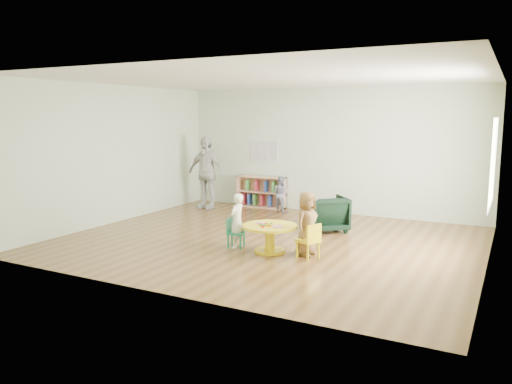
% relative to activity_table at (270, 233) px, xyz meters
% --- Properties ---
extents(room, '(7.10, 7.00, 2.80)m').
position_rel_activity_table_xyz_m(room, '(-0.33, 0.66, 1.59)').
color(room, brown).
rests_on(room, ground).
extents(activity_table, '(0.88, 0.88, 0.49)m').
position_rel_activity_table_xyz_m(activity_table, '(0.00, 0.00, 0.00)').
color(activity_table, yellow).
rests_on(activity_table, ground).
extents(kid_chair_left, '(0.32, 0.32, 0.50)m').
position_rel_activity_table_xyz_m(kid_chair_left, '(-0.66, -0.02, -0.04)').
color(kid_chair_left, '#17825C').
rests_on(kid_chair_left, ground).
extents(kid_chair_right, '(0.39, 0.39, 0.55)m').
position_rel_activity_table_xyz_m(kid_chair_right, '(0.71, -0.06, -0.01)').
color(kid_chair_right, yellow).
rests_on(kid_chair_right, ground).
extents(bookshelf, '(1.20, 0.30, 0.75)m').
position_rel_activity_table_xyz_m(bookshelf, '(-1.96, 3.52, 0.06)').
color(bookshelf, tan).
rests_on(bookshelf, ground).
extents(alphabet_poster, '(0.74, 0.01, 0.54)m').
position_rel_activity_table_xyz_m(alphabet_poster, '(-1.94, 3.64, 1.04)').
color(alphabet_poster, silver).
rests_on(alphabet_poster, ground).
extents(armchair, '(1.02, 1.02, 0.67)m').
position_rel_activity_table_xyz_m(armchair, '(0.30, 1.85, 0.03)').
color(armchair, black).
rests_on(armchair, ground).
extents(child_left, '(0.23, 0.34, 0.91)m').
position_rel_activity_table_xyz_m(child_left, '(-0.60, -0.02, 0.15)').
color(child_left, white).
rests_on(child_left, ground).
extents(child_right, '(0.38, 0.53, 1.01)m').
position_rel_activity_table_xyz_m(child_right, '(0.59, 0.10, 0.20)').
color(child_right, orange).
rests_on(child_right, ground).
extents(toddler, '(0.48, 0.43, 0.83)m').
position_rel_activity_table_xyz_m(toddler, '(-1.26, 3.15, 0.11)').
color(toddler, '#1A1F42').
rests_on(toddler, ground).
extents(adult_caretaker, '(1.03, 0.48, 1.71)m').
position_rel_activity_table_xyz_m(adult_caretaker, '(-3.04, 2.78, 0.55)').
color(adult_caretaker, silver).
rests_on(adult_caretaker, ground).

